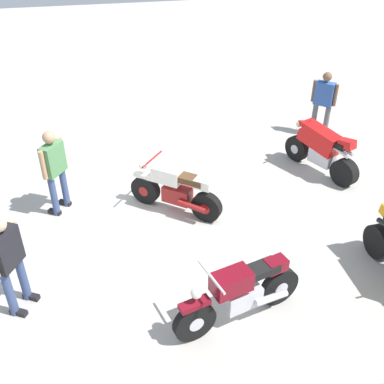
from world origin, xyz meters
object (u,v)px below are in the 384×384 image
(motorcycle_maroon_cruiser, at_px, (240,293))
(person_in_black_shirt, at_px, (8,258))
(person_in_blue_shirt, at_px, (323,100))
(motorcycle_cream_vintage, at_px, (175,190))
(person_in_green_shirt, at_px, (54,167))
(motorcycle_red_sportbike, at_px, (321,148))

(motorcycle_maroon_cruiser, bearing_deg, person_in_black_shirt, -32.14)
(person_in_blue_shirt, bearing_deg, person_in_black_shirt, -12.44)
(motorcycle_cream_vintage, height_order, person_in_green_shirt, person_in_green_shirt)
(motorcycle_cream_vintage, bearing_deg, person_in_green_shirt, 25.50)
(motorcycle_maroon_cruiser, distance_m, person_in_green_shirt, 4.31)
(motorcycle_cream_vintage, distance_m, motorcycle_red_sportbike, 3.51)
(person_in_green_shirt, bearing_deg, motorcycle_red_sportbike, -142.28)
(person_in_black_shirt, relative_size, person_in_blue_shirt, 1.02)
(person_in_black_shirt, relative_size, person_in_green_shirt, 0.98)
(motorcycle_cream_vintage, xyz_separation_m, person_in_green_shirt, (2.20, -0.53, 0.50))
(motorcycle_cream_vintage, xyz_separation_m, person_in_blue_shirt, (-4.25, -2.53, 0.45))
(motorcycle_red_sportbike, xyz_separation_m, person_in_blue_shirt, (-0.84, -1.73, 0.34))
(person_in_black_shirt, height_order, person_in_blue_shirt, person_in_black_shirt)
(motorcycle_red_sportbike, bearing_deg, person_in_blue_shirt, -49.64)
(person_in_black_shirt, xyz_separation_m, person_in_blue_shirt, (-7.02, -4.44, -0.02))
(motorcycle_cream_vintage, distance_m, motorcycle_maroon_cruiser, 2.90)
(motorcycle_red_sportbike, relative_size, person_in_blue_shirt, 1.13)
(motorcycle_maroon_cruiser, relative_size, person_in_blue_shirt, 1.24)
(motorcycle_maroon_cruiser, height_order, person_in_green_shirt, person_in_green_shirt)
(motorcycle_red_sportbike, height_order, motorcycle_maroon_cruiser, motorcycle_red_sportbike)
(person_in_black_shirt, distance_m, person_in_blue_shirt, 8.31)
(person_in_black_shirt, height_order, person_in_green_shirt, person_in_green_shirt)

